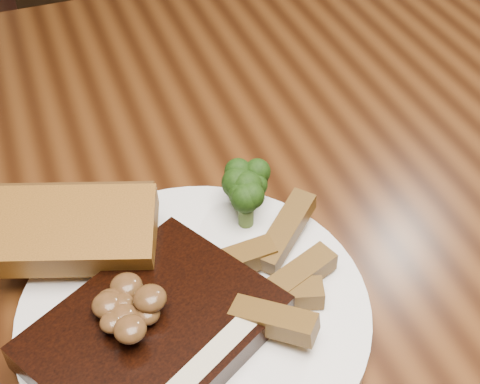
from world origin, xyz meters
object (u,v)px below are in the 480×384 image
at_px(potato_wedges, 269,279).
at_px(steak, 154,332).
at_px(plate, 195,314).
at_px(chair_far, 185,50).
at_px(dining_table, 242,295).
at_px(garlic_bread, 80,249).

bearing_deg(potato_wedges, steak, -170.36).
xyz_separation_m(plate, potato_wedges, (0.06, -0.00, 0.02)).
xyz_separation_m(chair_far, plate, (-0.19, -0.71, 0.22)).
xyz_separation_m(dining_table, garlic_bread, (-0.13, -0.00, 0.12)).
height_order(dining_table, steak, steak).
relative_size(dining_table, chair_far, 1.66).
distance_m(plate, potato_wedges, 0.06).
bearing_deg(dining_table, potato_wedges, -95.71).
bearing_deg(steak, dining_table, 14.17).
distance_m(dining_table, garlic_bread, 0.18).
distance_m(dining_table, potato_wedges, 0.14).
distance_m(dining_table, chair_far, 0.66).
bearing_deg(steak, potato_wedges, -19.65).
bearing_deg(chair_far, steak, 90.41).
relative_size(dining_table, plate, 6.26).
distance_m(chair_far, steak, 0.80).
relative_size(steak, potato_wedges, 1.66).
relative_size(steak, garlic_bread, 1.33).
distance_m(garlic_bread, potato_wedges, 0.15).
distance_m(chair_far, potato_wedges, 0.76).
xyz_separation_m(steak, potato_wedges, (0.09, 0.02, 0.00)).
relative_size(chair_far, plate, 3.78).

